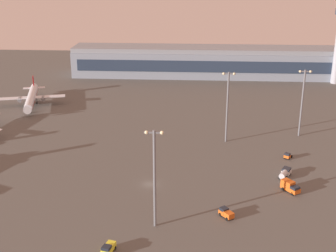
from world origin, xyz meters
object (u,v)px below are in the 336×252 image
baggage_tractor (226,213)px  fuel_truck (285,173)px  airplane_near_gate (31,97)px  apron_light_east (155,173)px  apron_light_west (227,103)px  cargo_loader (108,248)px  catering_truck (290,186)px  pushback_tug (287,156)px  apron_light_central (302,99)px

baggage_tractor → fuel_truck: (19.14, 24.59, 0.19)m
baggage_tractor → fuel_truck: fuel_truck is taller
airplane_near_gate → apron_light_east: (64.51, -96.66, 10.75)m
fuel_truck → apron_light_west: apron_light_west is taller
cargo_loader → baggage_tractor: bearing=-132.8°
baggage_tractor → catering_truck: bearing=2.2°
baggage_tractor → fuel_truck: size_ratio=0.68×
airplane_near_gate → cargo_loader: bearing=102.4°
airplane_near_gate → pushback_tug: (104.65, -53.16, -2.67)m
pushback_tug → apron_light_central: apron_light_central is taller
airplane_near_gate → apron_light_west: bearing=141.1°
apron_light_east → baggage_tractor: bearing=16.3°
apron_light_west → fuel_truck: bearing=-59.9°
cargo_loader → catering_truck: bearing=-129.9°
cargo_loader → fuel_truck: size_ratio=0.69×
fuel_truck → apron_light_east: 49.23m
baggage_tractor → airplane_near_gate: bearing=95.5°
pushback_tug → fuel_truck: bearing=112.7°
fuel_truck → apron_light_west: 35.13m
cargo_loader → apron_light_east: 20.15m
airplane_near_gate → baggage_tractor: (82.31, -91.47, -2.55)m
fuel_truck → apron_light_central: apron_light_central is taller
apron_light_central → apron_light_west: (-27.68, -7.56, 0.29)m
cargo_loader → pushback_tug: 74.29m
apron_light_east → apron_light_central: apron_light_east is taller
airplane_near_gate → cargo_loader: size_ratio=8.42×
airplane_near_gate → baggage_tractor: 123.08m
cargo_loader → catering_truck: 56.22m
baggage_tractor → apron_light_east: size_ratio=0.18×
catering_truck → apron_light_east: 43.86m
cargo_loader → apron_light_central: (57.80, 77.27, 13.22)m
cargo_loader → apron_light_central: 97.40m
cargo_loader → catering_truck: catering_truck is taller
apron_light_east → apron_light_west: apron_light_west is taller
apron_light_central → apron_light_west: size_ratio=0.98×
apron_light_east → catering_truck: bearing=29.0°
cargo_loader → catering_truck: (46.14, 32.11, 0.40)m
catering_truck → apron_light_central: 48.37m
apron_light_central → baggage_tractor: bearing=-116.9°
baggage_tractor → catering_truck: size_ratio=0.75×
cargo_loader → apron_light_central: bearing=-111.5°
airplane_near_gate → apron_light_west: size_ratio=1.48×
cargo_loader → apron_light_west: (30.12, 69.71, 13.51)m
catering_truck → airplane_near_gate: bearing=-73.0°
airplane_near_gate → pushback_tug: airplane_near_gate is taller
airplane_near_gate → apron_light_central: bearing=150.1°
fuel_truck → apron_light_central: (11.39, 35.69, 13.03)m
baggage_tractor → pushback_tug: bearing=23.3°
airplane_near_gate → baggage_tractor: airplane_near_gate is taller
catering_truck → apron_light_central: apron_light_central is taller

